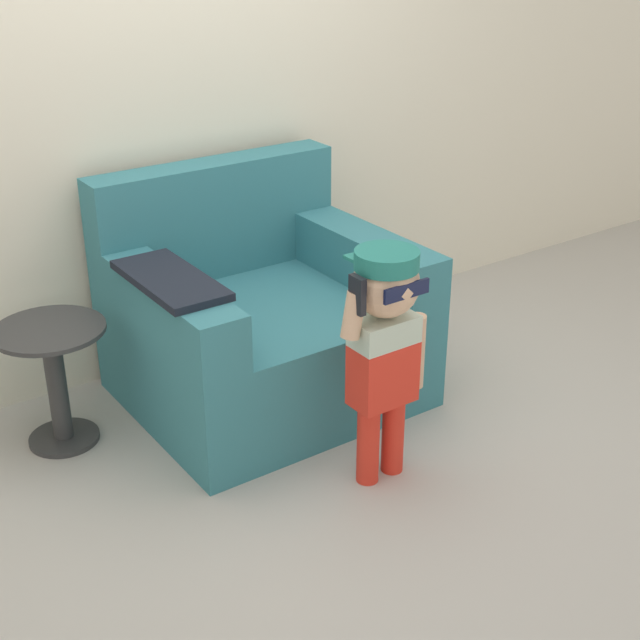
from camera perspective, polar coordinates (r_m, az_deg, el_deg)
The scene contains 5 objects.
ground_plane at distance 3.73m, azimuth -4.32°, elevation -6.37°, with size 10.00×10.00×0.00m, color #ADA89E.
wall_back at distance 3.87m, azimuth -10.67°, elevation 15.17°, with size 10.00×0.05×2.60m.
armchair at distance 3.78m, azimuth -3.85°, elevation -0.15°, with size 1.15×1.00×0.95m.
person_child at distance 3.10m, azimuth 4.16°, elevation -0.72°, with size 0.37×0.27×0.90m.
side_table at distance 3.58m, azimuth -16.58°, elevation -3.32°, with size 0.42×0.42×0.50m.
Camera 1 is at (-1.59, -2.75, 1.95)m, focal length 50.00 mm.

